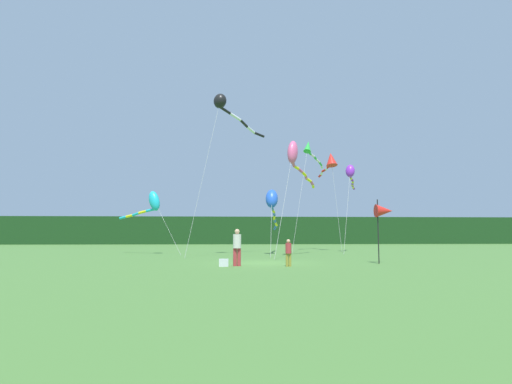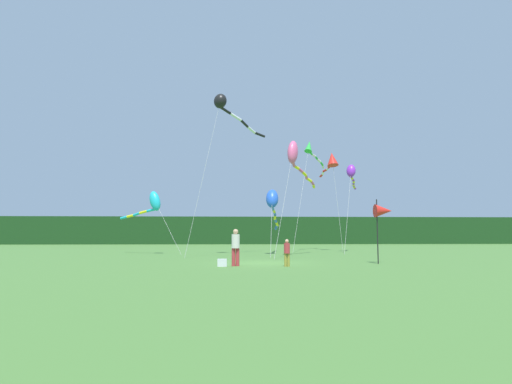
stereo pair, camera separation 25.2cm
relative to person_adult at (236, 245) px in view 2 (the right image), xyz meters
name	(u,v)px [view 2 (the right image)]	position (x,y,z in m)	size (l,w,h in m)	color
ground_plane	(262,263)	(1.45, 2.16, -1.00)	(120.00, 120.00, 0.00)	#477533
distant_treeline	(242,230)	(1.45, 47.16, 1.13)	(108.00, 3.33, 4.26)	#193D19
person_adult	(236,245)	(0.00, 0.00, 0.00)	(0.39, 0.39, 1.78)	#B23338
person_child	(287,251)	(2.45, -0.44, -0.27)	(0.28, 0.28, 1.29)	olive
cooler_box	(222,263)	(-0.64, -0.23, -0.82)	(0.44, 0.40, 0.35)	silver
banner_flag_pole	(383,211)	(7.77, 1.17, 1.73)	(0.90, 0.70, 3.36)	black
kite_purple	(351,173)	(10.13, 15.28, 5.79)	(2.89, 6.31, 7.60)	#B2B2B2
kite_cyan	(153,203)	(-6.40, 12.98, 2.99)	(5.50, 3.89, 5.04)	#B2B2B2
kite_blue	(273,202)	(2.98, 12.25, 3.02)	(1.68, 10.84, 5.15)	#B2B2B2
kite_black	(225,106)	(-0.76, 10.39, 10.10)	(5.81, 6.88, 11.96)	#B2B2B2
kite_green	(311,150)	(7.33, 19.11, 8.59)	(4.48, 7.99, 10.52)	#B2B2B2
kite_red	(332,160)	(9.08, 18.09, 7.41)	(1.25, 5.12, 9.23)	#B2B2B2
kite_rainbow	(295,156)	(4.24, 8.91, 6.07)	(4.09, 7.58, 8.24)	#B2B2B2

